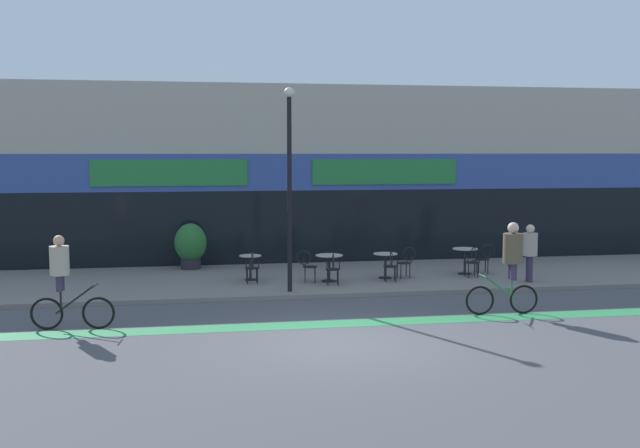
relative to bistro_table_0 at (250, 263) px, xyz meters
The scene contains 20 objects.
ground_plane 7.08m from the bistro_table_0, 80.02° to the right, with size 120.00×120.00×0.00m, color #4C4C51.
sidewalk_slab 1.38m from the bistro_table_0, 14.04° to the left, with size 40.00×5.50×0.12m, color slate.
storefront_facade 5.68m from the bistro_table_0, 76.33° to the left, with size 40.00×4.06×5.99m.
bike_lane_stripe 5.47m from the bistro_table_0, 77.00° to the right, with size 36.00×0.70×0.01m, color #2D844C.
bistro_table_0 is the anchor object (origin of this frame).
bistro_table_1 2.27m from the bistro_table_0, 15.70° to the right, with size 0.77×0.77×0.76m.
bistro_table_2 3.91m from the bistro_table_0, ahead, with size 0.70×0.70×0.73m.
bistro_table_3 6.44m from the bistro_table_0, ahead, with size 0.75×0.75×0.78m.
cafe_chair_0_near 0.63m from the bistro_table_0, 89.83° to the right, with size 0.41×0.58×0.90m.
cafe_chair_1_near 2.50m from the bistro_table_0, 29.67° to the right, with size 0.44×0.59×0.90m.
cafe_chair_1_side 1.67m from the bistro_table_0, 21.14° to the right, with size 0.60×0.45×0.90m.
cafe_chair_2_near 4.01m from the bistro_table_0, 14.27° to the right, with size 0.45×0.60×0.90m.
cafe_chair_2_side 4.53m from the bistro_table_0, ahead, with size 0.59×0.44×0.90m.
cafe_chair_3_near 6.47m from the bistro_table_0, ahead, with size 0.41×0.58×0.90m.
cafe_chair_3_side 7.07m from the bistro_table_0, ahead, with size 0.59×0.44×0.90m.
planter_pot 2.92m from the bistro_table_0, 125.43° to the left, with size 1.00×1.00×1.44m.
lamp_post 3.32m from the bistro_table_0, 65.30° to the right, with size 0.26×0.26×5.32m.
cyclist_0 6.50m from the bistro_table_0, 132.06° to the right, with size 1.78×0.53×2.03m.
cyclist_1 7.58m from the bistro_table_0, 41.44° to the right, with size 1.75×0.51×2.16m.
pedestrian_near_end 7.94m from the bistro_table_0, 11.69° to the right, with size 0.48×0.48×1.63m.
Camera 1 is at (-2.85, -14.29, 3.81)m, focal length 42.00 mm.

